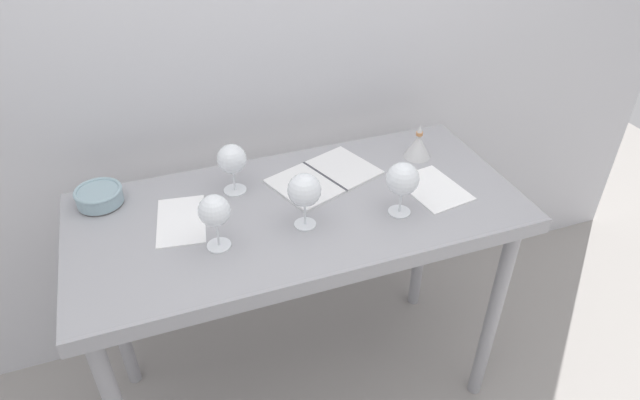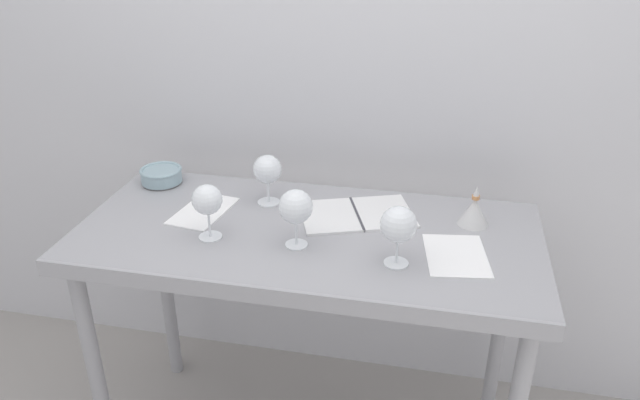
# 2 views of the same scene
# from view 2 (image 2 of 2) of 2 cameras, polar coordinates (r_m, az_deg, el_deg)

# --- Properties ---
(back_wall) EXTENTS (3.80, 0.04, 2.60)m
(back_wall) POSITION_cam_2_polar(r_m,az_deg,el_deg) (2.15, 1.73, 12.97)
(back_wall) COLOR silver
(back_wall) RESTS_ON ground_plane
(steel_counter) EXTENTS (1.40, 0.65, 0.90)m
(steel_counter) POSITION_cam_2_polar(r_m,az_deg,el_deg) (1.89, -1.18, -5.63)
(steel_counter) COLOR #99999E
(steel_counter) RESTS_ON ground_plane
(wine_glass_near_right) EXTENTS (0.10, 0.10, 0.17)m
(wine_glass_near_right) POSITION_cam_2_polar(r_m,az_deg,el_deg) (1.63, 7.39, -2.42)
(wine_glass_near_right) COLOR white
(wine_glass_near_right) RESTS_ON steel_counter
(wine_glass_near_left) EXTENTS (0.09, 0.09, 0.17)m
(wine_glass_near_left) POSITION_cam_2_polar(r_m,az_deg,el_deg) (1.78, -10.56, -0.09)
(wine_glass_near_left) COLOR white
(wine_glass_near_left) RESTS_ON steel_counter
(wine_glass_far_left) EXTENTS (0.09, 0.09, 0.17)m
(wine_glass_far_left) POSITION_cam_2_polar(r_m,az_deg,el_deg) (1.96, -4.96, 2.77)
(wine_glass_far_left) COLOR white
(wine_glass_far_left) RESTS_ON steel_counter
(wine_glass_near_center) EXTENTS (0.10, 0.10, 0.18)m
(wine_glass_near_center) POSITION_cam_2_polar(r_m,az_deg,el_deg) (1.71, -2.30, -0.73)
(wine_glass_near_center) COLOR white
(wine_glass_near_center) RESTS_ON steel_counter
(open_notebook) EXTENTS (0.40, 0.33, 0.01)m
(open_notebook) POSITION_cam_2_polar(r_m,az_deg,el_deg) (1.93, 3.48, -1.34)
(open_notebook) COLOR white
(open_notebook) RESTS_ON steel_counter
(tasting_sheet_upper) EXTENTS (0.18, 0.26, 0.00)m
(tasting_sheet_upper) POSITION_cam_2_polar(r_m,az_deg,el_deg) (1.99, -10.91, -1.00)
(tasting_sheet_upper) COLOR white
(tasting_sheet_upper) RESTS_ON steel_counter
(tasting_sheet_lower) EXTENTS (0.20, 0.25, 0.00)m
(tasting_sheet_lower) POSITION_cam_2_polar(r_m,az_deg,el_deg) (1.75, 12.68, -5.09)
(tasting_sheet_lower) COLOR white
(tasting_sheet_lower) RESTS_ON steel_counter
(tasting_bowl) EXTENTS (0.15, 0.15, 0.06)m
(tasting_bowl) POSITION_cam_2_polar(r_m,az_deg,el_deg) (2.20, -14.69, 2.27)
(tasting_bowl) COLOR #4C4C4C
(tasting_bowl) RESTS_ON steel_counter
(decanter_funnel) EXTENTS (0.10, 0.10, 0.13)m
(decanter_funnel) POSITION_cam_2_polar(r_m,az_deg,el_deg) (1.91, 14.27, -1.03)
(decanter_funnel) COLOR silver
(decanter_funnel) RESTS_ON steel_counter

